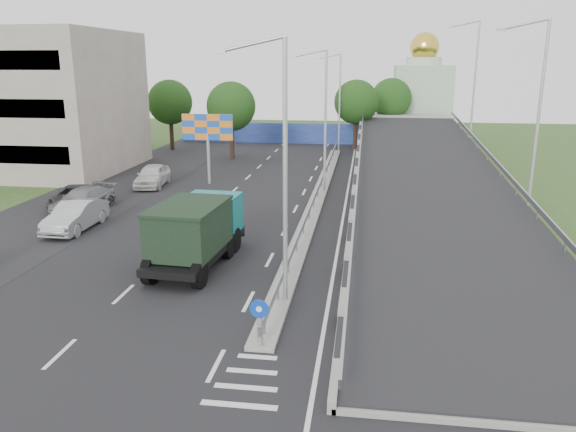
% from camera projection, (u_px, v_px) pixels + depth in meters
% --- Properties ---
extents(ground, '(160.00, 160.00, 0.00)m').
position_uv_depth(ground, '(246.00, 387.00, 16.69)').
color(ground, '#2D4C1E').
rests_on(ground, ground).
extents(road_surface, '(26.00, 90.00, 0.04)m').
position_uv_depth(road_surface, '(266.00, 212.00, 36.20)').
color(road_surface, black).
rests_on(road_surface, ground).
extents(parking_strip, '(8.00, 90.00, 0.05)m').
position_uv_depth(parking_strip, '(77.00, 205.00, 37.94)').
color(parking_strip, black).
rests_on(parking_strip, ground).
extents(median, '(1.00, 44.00, 0.20)m').
position_uv_depth(median, '(318.00, 198.00, 39.59)').
color(median, gray).
rests_on(median, ground).
extents(overpass_ramp, '(10.00, 50.00, 3.50)m').
position_uv_depth(overpass_ramp, '(428.00, 178.00, 38.15)').
color(overpass_ramp, gray).
rests_on(overpass_ramp, ground).
extents(median_guardrail, '(0.09, 44.00, 0.71)m').
position_uv_depth(median_guardrail, '(318.00, 189.00, 39.42)').
color(median_guardrail, gray).
rests_on(median_guardrail, median).
extents(sign_bollard, '(0.64, 0.23, 1.67)m').
position_uv_depth(sign_bollard, '(260.00, 323.00, 18.50)').
color(sign_bollard, black).
rests_on(sign_bollard, median).
extents(lamp_post_near, '(2.74, 0.18, 10.08)m').
position_uv_depth(lamp_post_near, '(280.00, 160.00, 20.88)').
color(lamp_post_near, '#B2B5B7').
rests_on(lamp_post_near, median).
extents(lamp_post_mid, '(2.74, 0.18, 10.08)m').
position_uv_depth(lamp_post_mid, '(323.00, 114.00, 39.98)').
color(lamp_post_mid, '#B2B5B7').
rests_on(lamp_post_mid, median).
extents(lamp_post_far, '(2.74, 0.18, 10.08)m').
position_uv_depth(lamp_post_far, '(338.00, 97.00, 59.08)').
color(lamp_post_far, '#B2B5B7').
rests_on(lamp_post_far, median).
extents(blue_wall, '(30.00, 0.50, 2.40)m').
position_uv_depth(blue_wall, '(305.00, 134.00, 66.58)').
color(blue_wall, '#2B2894').
rests_on(blue_wall, ground).
extents(church, '(7.00, 7.00, 13.80)m').
position_uv_depth(church, '(422.00, 95.00, 71.26)').
color(church, '#B2CCAD').
rests_on(church, ground).
extents(billboard, '(4.00, 0.24, 5.50)m').
position_uv_depth(billboard, '(208.00, 131.00, 43.54)').
color(billboard, '#B2B5B7').
rests_on(billboard, ground).
extents(tree_left_mid, '(4.80, 4.80, 7.60)m').
position_uv_depth(tree_left_mid, '(231.00, 107.00, 54.88)').
color(tree_left_mid, black).
rests_on(tree_left_mid, ground).
extents(tree_median_far, '(4.80, 4.80, 7.60)m').
position_uv_depth(tree_median_far, '(356.00, 102.00, 60.91)').
color(tree_median_far, black).
rests_on(tree_median_far, ground).
extents(tree_left_far, '(4.80, 4.80, 7.60)m').
position_uv_depth(tree_left_far, '(170.00, 102.00, 60.73)').
color(tree_left_far, black).
rests_on(tree_left_far, ground).
extents(tree_ramp_far, '(4.80, 4.80, 7.60)m').
position_uv_depth(tree_ramp_far, '(391.00, 99.00, 67.06)').
color(tree_ramp_far, black).
rests_on(tree_ramp_far, ground).
extents(dump_truck, '(3.17, 7.36, 3.17)m').
position_uv_depth(dump_truck, '(197.00, 229.00, 26.41)').
color(dump_truck, black).
rests_on(dump_truck, ground).
extents(parked_car_b, '(1.77, 5.06, 1.67)m').
position_uv_depth(parked_car_b, '(75.00, 216.00, 32.15)').
color(parked_car_b, '#A9AAAE').
rests_on(parked_car_b, ground).
extents(parked_car_c, '(3.02, 5.19, 1.36)m').
position_uv_depth(parked_car_c, '(73.00, 196.00, 37.50)').
color(parked_car_c, '#2E2F32').
rests_on(parked_car_c, ground).
extents(parked_car_d, '(2.94, 5.47, 1.51)m').
position_uv_depth(parked_car_d, '(83.00, 200.00, 36.23)').
color(parked_car_d, gray).
rests_on(parked_car_d, ground).
extents(parked_car_e, '(2.55, 5.19, 1.70)m').
position_uv_depth(parked_car_e, '(152.00, 176.00, 43.58)').
color(parked_car_e, silver).
rests_on(parked_car_e, ground).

